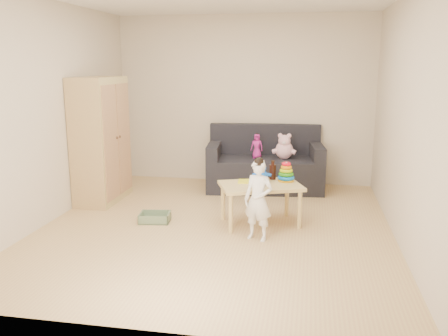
% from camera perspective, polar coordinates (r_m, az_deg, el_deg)
% --- Properties ---
extents(room, '(4.50, 4.50, 4.50)m').
position_cam_1_polar(room, '(5.29, -1.03, 6.33)').
color(room, tan).
rests_on(room, ground).
extents(wardrobe, '(0.47, 0.94, 1.69)m').
position_cam_1_polar(wardrobe, '(6.66, -14.59, 3.27)').
color(wardrobe, tan).
rests_on(wardrobe, ground).
extents(sofa, '(1.79, 1.03, 0.48)m').
position_cam_1_polar(sofa, '(7.17, 4.92, -0.67)').
color(sofa, black).
rests_on(sofa, ground).
extents(play_table, '(1.07, 0.88, 0.49)m').
position_cam_1_polar(play_table, '(5.61, 4.39, -4.37)').
color(play_table, tan).
rests_on(play_table, ground).
extents(storage_bin, '(0.39, 0.32, 0.11)m').
position_cam_1_polar(storage_bin, '(5.79, -8.31, -5.89)').
color(storage_bin, '#667E5B').
rests_on(storage_bin, ground).
extents(toddler, '(0.37, 0.30, 0.86)m').
position_cam_1_polar(toddler, '(5.08, 4.14, -4.00)').
color(toddler, white).
rests_on(toddler, ground).
extents(pink_bear, '(0.32, 0.29, 0.32)m').
position_cam_1_polar(pink_bear, '(7.07, 7.27, 2.39)').
color(pink_bear, '#FFBBCC').
rests_on(pink_bear, sofa).
extents(doll, '(0.20, 0.15, 0.36)m').
position_cam_1_polar(doll, '(7.06, 3.97, 2.61)').
color(doll, '#BF238F').
rests_on(doll, sofa).
extents(ring_stacker, '(0.20, 0.20, 0.23)m').
position_cam_1_polar(ring_stacker, '(5.70, 7.48, -0.68)').
color(ring_stacker, '#FAB20D').
rests_on(ring_stacker, play_table).
extents(brown_bottle, '(0.08, 0.08, 0.23)m').
position_cam_1_polar(brown_bottle, '(5.77, 5.87, -0.39)').
color(brown_bottle, black).
rests_on(brown_bottle, play_table).
extents(blue_plush, '(0.23, 0.22, 0.22)m').
position_cam_1_polar(blue_plush, '(5.65, 4.57, -0.52)').
color(blue_plush, blue).
rests_on(blue_plush, play_table).
extents(wooden_figure, '(0.05, 0.04, 0.10)m').
position_cam_1_polar(wooden_figure, '(5.53, 3.97, -1.44)').
color(wooden_figure, maroon).
rests_on(wooden_figure, play_table).
extents(yellow_book, '(0.20, 0.20, 0.01)m').
position_cam_1_polar(yellow_book, '(5.64, 2.65, -1.61)').
color(yellow_book, yellow).
rests_on(yellow_book, play_table).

